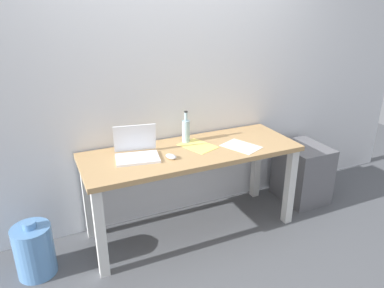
{
  "coord_description": "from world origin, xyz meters",
  "views": [
    {
      "loc": [
        -1.11,
        -2.43,
        1.87
      ],
      "look_at": [
        0.0,
        0.0,
        0.8
      ],
      "focal_mm": 33.55,
      "sensor_mm": 36.0,
      "label": 1
    }
  ],
  "objects": [
    {
      "name": "filing_cabinet",
      "position": [
        1.22,
        0.03,
        0.28
      ],
      "size": [
        0.4,
        0.48,
        0.56
      ],
      "primitive_type": "cube",
      "color": "slate",
      "rests_on": "ground"
    },
    {
      "name": "ground_plane",
      "position": [
        0.0,
        0.0,
        0.0
      ],
      "size": [
        8.0,
        8.0,
        0.0
      ],
      "primitive_type": "plane",
      "color": "#515459"
    },
    {
      "name": "desk",
      "position": [
        0.0,
        0.0,
        0.64
      ],
      "size": [
        1.77,
        0.64,
        0.75
      ],
      "color": "tan",
      "rests_on": "ground"
    },
    {
      "name": "beer_bottle",
      "position": [
        0.03,
        0.18,
        0.86
      ],
      "size": [
        0.06,
        0.06,
        0.27
      ],
      "color": "#99B7C1",
      "rests_on": "desk"
    },
    {
      "name": "paper_sheet_front_right",
      "position": [
        0.4,
        -0.11,
        0.75
      ],
      "size": [
        0.31,
        0.36,
        0.0
      ],
      "primitive_type": "cube",
      "rotation": [
        0.0,
        0.0,
        0.41
      ],
      "color": "white",
      "rests_on": "desk"
    },
    {
      "name": "computer_mouse",
      "position": [
        -0.22,
        -0.09,
        0.77
      ],
      "size": [
        0.09,
        0.12,
        0.03
      ],
      "primitive_type": "ellipsoid",
      "rotation": [
        0.0,
        0.0,
        0.38
      ],
      "color": "silver",
      "rests_on": "desk"
    },
    {
      "name": "back_wall",
      "position": [
        0.0,
        0.38,
        1.3
      ],
      "size": [
        5.2,
        0.08,
        2.6
      ],
      "primitive_type": "cube",
      "color": "white",
      "rests_on": "ground"
    },
    {
      "name": "water_cooler_jug",
      "position": [
        -1.27,
        -0.04,
        0.2
      ],
      "size": [
        0.28,
        0.28,
        0.44
      ],
      "color": "#598CC6",
      "rests_on": "ground"
    },
    {
      "name": "laptop_left",
      "position": [
        -0.45,
        0.04,
        0.8
      ],
      "size": [
        0.37,
        0.31,
        0.24
      ],
      "color": "silver",
      "rests_on": "desk"
    },
    {
      "name": "paper_sheet_near_back",
      "position": [
        0.08,
        0.05,
        0.75
      ],
      "size": [
        0.3,
        0.35,
        0.0
      ],
      "primitive_type": "cube",
      "rotation": [
        0.0,
        0.0,
        0.37
      ],
      "color": "#F4E06B",
      "rests_on": "desk"
    }
  ]
}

